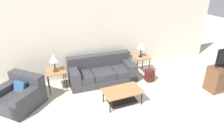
% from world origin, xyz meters
% --- Properties ---
extents(wall_back, '(9.09, 0.06, 2.60)m').
position_xyz_m(wall_back, '(0.00, 4.13, 1.30)').
color(wall_back, silver).
rests_on(wall_back, ground_plane).
extents(couch, '(2.14, 1.03, 0.82)m').
position_xyz_m(couch, '(-0.14, 3.54, 0.29)').
color(couch, '#38383D').
rests_on(couch, ground_plane).
extents(armchair, '(1.45, 1.45, 0.80)m').
position_xyz_m(armchair, '(-2.59, 3.12, 0.28)').
color(armchair, '#38383D').
rests_on(armchair, ground_plane).
extents(coffee_table, '(1.02, 0.62, 0.41)m').
position_xyz_m(coffee_table, '(-0.06, 2.15, 0.30)').
color(coffee_table, '#A87042').
rests_on(coffee_table, ground_plane).
extents(side_table_left, '(0.56, 0.52, 0.62)m').
position_xyz_m(side_table_left, '(-1.56, 3.56, 0.56)').
color(side_table_left, '#A87042').
rests_on(side_table_left, ground_plane).
extents(side_table_right, '(0.56, 0.52, 0.62)m').
position_xyz_m(side_table_right, '(1.28, 3.56, 0.56)').
color(side_table_right, '#A87042').
rests_on(side_table_right, ground_plane).
extents(table_lamp_left, '(0.28, 0.28, 0.51)m').
position_xyz_m(table_lamp_left, '(-1.56, 3.56, 1.01)').
color(table_lamp_left, black).
rests_on(table_lamp_left, side_table_left).
extents(table_lamp_right, '(0.28, 0.28, 0.51)m').
position_xyz_m(table_lamp_right, '(1.28, 3.56, 1.01)').
color(table_lamp_right, black).
rests_on(table_lamp_right, side_table_right).
extents(tv_console, '(0.90, 0.45, 0.76)m').
position_xyz_m(tv_console, '(2.99, 1.68, 0.38)').
color(tv_console, brown).
rests_on(tv_console, ground_plane).
extents(backpack, '(0.26, 0.30, 0.38)m').
position_xyz_m(backpack, '(1.30, 2.94, 0.18)').
color(backpack, '#4C1E19').
rests_on(backpack, ground_plane).
extents(picture_frame, '(0.10, 0.04, 0.13)m').
position_xyz_m(picture_frame, '(-1.56, 3.48, 0.69)').
color(picture_frame, '#4C3828').
rests_on(picture_frame, side_table_left).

